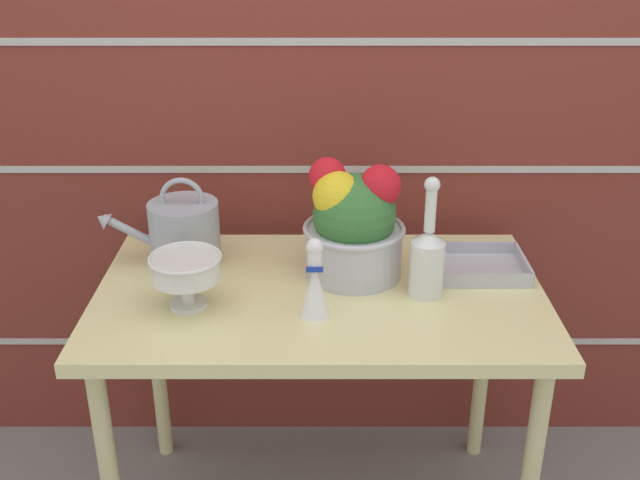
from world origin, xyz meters
TOP-DOWN VIEW (x-y plane):
  - brick_wall at (0.00, 0.43)m, footprint 3.60×0.08m
  - patio_table at (0.00, 0.00)m, footprint 1.12×0.67m
  - watering_can at (-0.36, 0.15)m, footprint 0.33×0.18m
  - crystal_pedestal_bowl at (-0.31, -0.09)m, footprint 0.17×0.17m
  - flower_planter at (0.08, 0.09)m, footprint 0.26×0.26m
  - glass_decanter at (0.26, -0.02)m, footprint 0.08×0.08m
  - figurine_vase at (-0.01, -0.13)m, footprint 0.07×0.07m
  - wire_tray at (0.41, 0.10)m, footprint 0.24×0.20m

SIDE VIEW (x-z plane):
  - patio_table at x=0.00m, z-range 0.29..1.03m
  - wire_tray at x=0.41m, z-range 0.73..0.77m
  - figurine_vase at x=-0.01m, z-range 0.72..0.92m
  - watering_can at x=-0.36m, z-range 0.71..0.95m
  - crystal_pedestal_bowl at x=-0.31m, z-range 0.77..0.91m
  - glass_decanter at x=0.26m, z-range 0.69..0.99m
  - flower_planter at x=0.08m, z-range 0.73..1.03m
  - brick_wall at x=0.00m, z-range 0.00..2.20m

